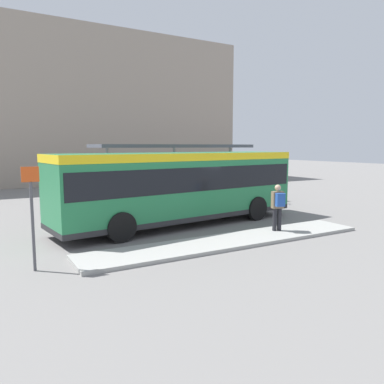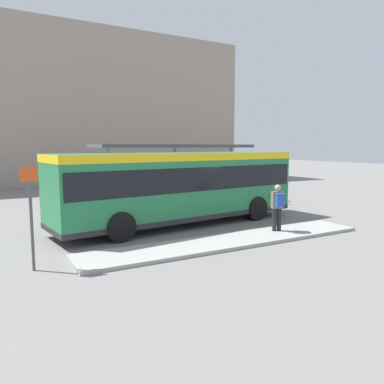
{
  "view_description": "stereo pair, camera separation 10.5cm",
  "coord_description": "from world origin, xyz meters",
  "px_view_note": "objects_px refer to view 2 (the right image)",
  "views": [
    {
      "loc": [
        -7.37,
        -13.82,
        3.33
      ],
      "look_at": [
        0.54,
        0.0,
        1.38
      ],
      "focal_mm": 35.0,
      "sensor_mm": 36.0,
      "label": 1
    },
    {
      "loc": [
        -7.28,
        -13.88,
        3.33
      ],
      "look_at": [
        0.54,
        0.0,
        1.38
      ],
      "focal_mm": 35.0,
      "sensor_mm": 36.0,
      "label": 2
    }
  ],
  "objects_px": {
    "bicycle_black": "(277,197)",
    "bicycle_orange": "(271,195)",
    "city_bus": "(181,183)",
    "potted_planter_near_shelter": "(248,192)",
    "pedestrian_waiting": "(278,205)",
    "bicycle_green": "(265,193)",
    "platform_sign": "(31,214)"
  },
  "relations": [
    {
      "from": "potted_planter_near_shelter",
      "to": "platform_sign",
      "type": "relative_size",
      "value": 0.52
    },
    {
      "from": "pedestrian_waiting",
      "to": "bicycle_green",
      "type": "relative_size",
      "value": 1.01
    },
    {
      "from": "bicycle_orange",
      "to": "potted_planter_near_shelter",
      "type": "height_order",
      "value": "potted_planter_near_shelter"
    },
    {
      "from": "bicycle_green",
      "to": "potted_planter_near_shelter",
      "type": "bearing_deg",
      "value": -69.14
    },
    {
      "from": "city_bus",
      "to": "bicycle_green",
      "type": "distance_m",
      "value": 9.27
    },
    {
      "from": "bicycle_black",
      "to": "bicycle_orange",
      "type": "xyz_separation_m",
      "value": [
        0.13,
        0.73,
        0.0
      ]
    },
    {
      "from": "bicycle_orange",
      "to": "bicycle_black",
      "type": "bearing_deg",
      "value": -12.37
    },
    {
      "from": "city_bus",
      "to": "platform_sign",
      "type": "bearing_deg",
      "value": -158.72
    },
    {
      "from": "platform_sign",
      "to": "city_bus",
      "type": "bearing_deg",
      "value": 27.92
    },
    {
      "from": "pedestrian_waiting",
      "to": "bicycle_orange",
      "type": "height_order",
      "value": "pedestrian_waiting"
    },
    {
      "from": "pedestrian_waiting",
      "to": "potted_planter_near_shelter",
      "type": "relative_size",
      "value": 1.21
    },
    {
      "from": "pedestrian_waiting",
      "to": "potted_planter_near_shelter",
      "type": "height_order",
      "value": "pedestrian_waiting"
    },
    {
      "from": "platform_sign",
      "to": "bicycle_black",
      "type": "bearing_deg",
      "value": 23.21
    },
    {
      "from": "pedestrian_waiting",
      "to": "potted_planter_near_shelter",
      "type": "bearing_deg",
      "value": -12.1
    },
    {
      "from": "city_bus",
      "to": "potted_planter_near_shelter",
      "type": "xyz_separation_m",
      "value": [
        5.86,
        2.99,
        -1.03
      ]
    },
    {
      "from": "pedestrian_waiting",
      "to": "platform_sign",
      "type": "height_order",
      "value": "platform_sign"
    },
    {
      "from": "bicycle_orange",
      "to": "platform_sign",
      "type": "bearing_deg",
      "value": -66.93
    },
    {
      "from": "bicycle_orange",
      "to": "potted_planter_near_shelter",
      "type": "relative_size",
      "value": 1.15
    },
    {
      "from": "pedestrian_waiting",
      "to": "platform_sign",
      "type": "bearing_deg",
      "value": 106.7
    },
    {
      "from": "city_bus",
      "to": "bicycle_orange",
      "type": "bearing_deg",
      "value": 16.83
    },
    {
      "from": "bicycle_black",
      "to": "bicycle_green",
      "type": "distance_m",
      "value": 1.47
    },
    {
      "from": "city_bus",
      "to": "bicycle_black",
      "type": "relative_size",
      "value": 6.7
    },
    {
      "from": "bicycle_orange",
      "to": "bicycle_green",
      "type": "bearing_deg",
      "value": 167.79
    },
    {
      "from": "bicycle_green",
      "to": "platform_sign",
      "type": "bearing_deg",
      "value": -69.66
    },
    {
      "from": "bicycle_green",
      "to": "potted_planter_near_shelter",
      "type": "height_order",
      "value": "potted_planter_near_shelter"
    },
    {
      "from": "bicycle_green",
      "to": "potted_planter_near_shelter",
      "type": "xyz_separation_m",
      "value": [
        -2.29,
        -1.22,
        0.37
      ]
    },
    {
      "from": "potted_planter_near_shelter",
      "to": "platform_sign",
      "type": "xyz_separation_m",
      "value": [
        -12.08,
        -6.28,
        0.8
      ]
    },
    {
      "from": "city_bus",
      "to": "pedestrian_waiting",
      "type": "distance_m",
      "value": 4.13
    },
    {
      "from": "bicycle_black",
      "to": "bicycle_orange",
      "type": "bearing_deg",
      "value": 178.83
    },
    {
      "from": "city_bus",
      "to": "potted_planter_near_shelter",
      "type": "height_order",
      "value": "city_bus"
    },
    {
      "from": "bicycle_black",
      "to": "bicycle_green",
      "type": "height_order",
      "value": "bicycle_green"
    },
    {
      "from": "bicycle_green",
      "to": "platform_sign",
      "type": "xyz_separation_m",
      "value": [
        -14.36,
        -7.5,
        1.18
      ]
    }
  ]
}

